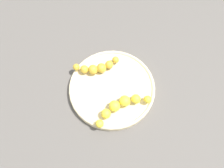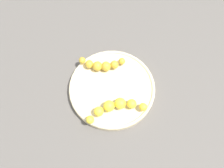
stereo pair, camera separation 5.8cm
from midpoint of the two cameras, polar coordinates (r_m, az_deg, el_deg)
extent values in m
plane|color=#56514C|center=(0.61, 2.69, -1.80)|extent=(2.40, 2.40, 0.00)
cylinder|color=beige|center=(0.60, 2.72, -1.46)|extent=(0.26, 0.26, 0.02)
torus|color=beige|center=(0.59, 2.76, -1.11)|extent=(0.26, 0.26, 0.01)
sphere|color=gold|center=(0.62, -5.89, 6.45)|extent=(0.02, 0.02, 0.02)
sphere|color=gold|center=(0.61, -3.84, 5.41)|extent=(0.03, 0.03, 0.03)
sphere|color=gold|center=(0.61, -1.49, 4.83)|extent=(0.03, 0.03, 0.03)
sphere|color=gold|center=(0.61, 0.99, 4.79)|extent=(0.03, 0.03, 0.03)
sphere|color=gold|center=(0.61, 3.38, 5.27)|extent=(0.03, 0.03, 0.03)
sphere|color=gold|center=(0.62, 5.49, 6.24)|extent=(0.02, 0.02, 0.02)
sphere|color=yellow|center=(0.56, 11.72, -6.85)|extent=(0.02, 0.02, 0.02)
sphere|color=yellow|center=(0.56, 8.57, -5.94)|extent=(0.03, 0.03, 0.03)
sphere|color=yellow|center=(0.56, 5.29, -5.85)|extent=(0.03, 0.03, 0.03)
sphere|color=yellow|center=(0.55, 2.08, -6.61)|extent=(0.03, 0.03, 0.03)
sphere|color=yellow|center=(0.55, -0.84, -8.18)|extent=(0.03, 0.03, 0.03)
sphere|color=yellow|center=(0.54, -3.27, -10.48)|extent=(0.02, 0.02, 0.02)
camera|label=1|loc=(0.03, -87.12, 6.11)|focal=32.03mm
camera|label=2|loc=(0.03, 92.88, -6.11)|focal=32.03mm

